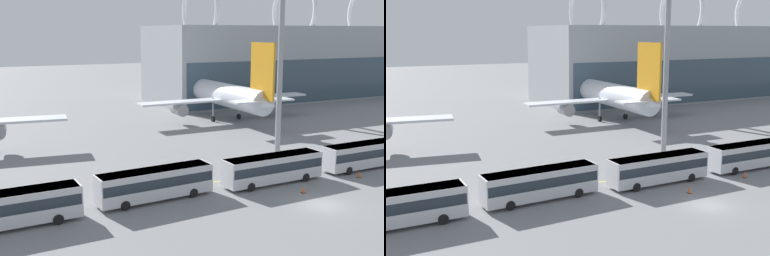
{
  "view_description": "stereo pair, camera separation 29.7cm",
  "coord_description": "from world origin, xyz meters",
  "views": [
    {
      "loc": [
        -32.57,
        -35.31,
        17.27
      ],
      "look_at": [
        -2.98,
        23.72,
        4.0
      ],
      "focal_mm": 45.0,
      "sensor_mm": 36.0,
      "label": 1
    },
    {
      "loc": [
        -32.3,
        -35.44,
        17.27
      ],
      "look_at": [
        -2.98,
        23.72,
        4.0
      ],
      "focal_mm": 45.0,
      "sensor_mm": 36.0,
      "label": 2
    }
  ],
  "objects": [
    {
      "name": "traffic_cone_0",
      "position": [
        0.72,
        3.92,
        0.38
      ],
      "size": [
        0.45,
        0.45,
        0.78
      ],
      "color": "black",
      "rests_on": "ground_plane"
    },
    {
      "name": "terminal_building",
      "position": [
        62.66,
        67.93,
        9.68
      ],
      "size": [
        103.71,
        24.5,
        31.38
      ],
      "color": "#9EA3A8",
      "rests_on": "ground_plane"
    },
    {
      "name": "airliner_at_gate_far",
      "position": [
        15.45,
        45.98,
        5.09
      ],
      "size": [
        36.3,
        35.06,
        15.45
      ],
      "rotation": [
        0.0,
        0.0,
        1.56
      ],
      "color": "silver",
      "rests_on": "ground_plane"
    },
    {
      "name": "shuttle_bus_2",
      "position": [
        -0.32,
        8.24,
        1.95
      ],
      "size": [
        12.49,
        2.94,
        3.32
      ],
      "rotation": [
        0.0,
        0.0,
        0.02
      ],
      "color": "silver",
      "rests_on": "ground_plane"
    },
    {
      "name": "traffic_cone_1",
      "position": [
        10.37,
        5.44,
        0.4
      ],
      "size": [
        0.47,
        0.47,
        0.82
      ],
      "color": "black",
      "rests_on": "ground_plane"
    },
    {
      "name": "shuttle_bus_1",
      "position": [
        -14.6,
        9.08,
        1.95
      ],
      "size": [
        12.57,
        3.34,
        3.32
      ],
      "rotation": [
        0.0,
        0.0,
        0.05
      ],
      "color": "silver",
      "rests_on": "ground_plane"
    },
    {
      "name": "shuttle_bus_0",
      "position": [
        -28.88,
        8.16,
        1.95
      ],
      "size": [
        12.51,
        3.01,
        3.32
      ],
      "rotation": [
        0.0,
        0.0,
        0.02
      ],
      "color": "silver",
      "rests_on": "ground_plane"
    },
    {
      "name": "floodlight_mast",
      "position": [
        6.99,
        17.23,
        14.78
      ],
      "size": [
        2.05,
        2.05,
        26.51
      ],
      "color": "gray",
      "rests_on": "ground_plane"
    },
    {
      "name": "shuttle_bus_3",
      "position": [
        13.96,
        8.12,
        1.95
      ],
      "size": [
        12.46,
        2.85,
        3.32
      ],
      "rotation": [
        0.0,
        0.0,
        0.01
      ],
      "color": "silver",
      "rests_on": "ground_plane"
    },
    {
      "name": "lane_stripe_3",
      "position": [
        2.13,
        13.3,
        0.0
      ],
      "size": [
        7.85,
        1.8,
        0.01
      ],
      "primitive_type": "cube",
      "rotation": [
        0.0,
        0.0,
        -0.2
      ],
      "color": "yellow",
      "rests_on": "ground_plane"
    },
    {
      "name": "lane_stripe_0",
      "position": [
        -9.51,
        12.97,
        0.0
      ],
      "size": [
        9.59,
        3.72,
        0.01
      ],
      "primitive_type": "cube",
      "rotation": [
        0.0,
        0.0,
        -0.35
      ],
      "color": "yellow",
      "rests_on": "ground_plane"
    },
    {
      "name": "ground_plane",
      "position": [
        0.0,
        0.0,
        0.0
      ],
      "size": [
        440.0,
        440.0,
        0.0
      ],
      "primitive_type": "plane",
      "color": "slate"
    }
  ]
}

